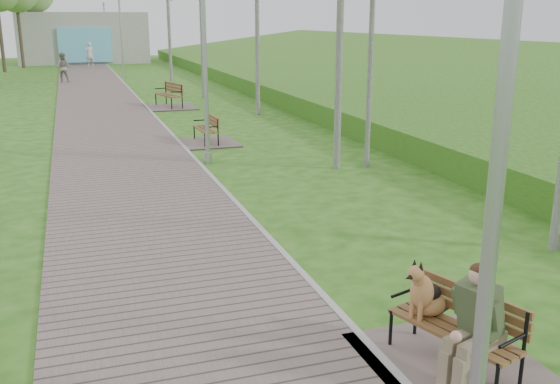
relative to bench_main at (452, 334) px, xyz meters
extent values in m
cube|color=#6F5E5A|center=(-2.32, 20.34, -0.40)|extent=(3.50, 67.00, 0.04)
cube|color=#999993|center=(-0.57, 20.34, -0.39)|extent=(0.10, 67.00, 0.05)
cube|color=#609634|center=(11.43, 18.84, -0.42)|extent=(14.00, 70.00, 1.60)
cube|color=#9E9E99|center=(-2.07, 49.84, 1.58)|extent=(10.00, 5.00, 4.00)
cube|color=#63BBDC|center=(-2.07, 47.24, 1.08)|extent=(4.00, 0.20, 2.60)
cube|color=#6F5E5A|center=(0.09, 0.04, -0.40)|extent=(1.72, 1.91, 0.04)
cube|color=brown|center=(0.04, 0.04, 0.01)|extent=(0.86, 1.50, 0.04)
cube|color=brown|center=(0.26, 0.12, 0.27)|extent=(0.49, 1.38, 0.32)
cube|color=#6F5E5A|center=(0.20, 12.78, -0.40)|extent=(1.65, 1.84, 0.04)
cube|color=brown|center=(0.15, 12.78, -0.01)|extent=(0.47, 1.39, 0.04)
cube|color=brown|center=(0.37, 12.79, 0.24)|extent=(0.09, 1.38, 0.30)
cube|color=#6F5E5A|center=(0.35, 20.74, -0.40)|extent=(1.99, 2.22, 0.04)
cube|color=brown|center=(0.30, 20.74, 0.08)|extent=(0.93, 1.74, 0.04)
cube|color=brown|center=(0.56, 20.81, 0.38)|extent=(0.49, 1.61, 0.37)
cylinder|color=#9EA0A5|center=(-0.44, -1.02, 2.35)|extent=(0.13, 0.13, 5.54)
cylinder|color=#9EA0A5|center=(-0.33, 10.25, -0.28)|extent=(0.19, 0.19, 0.28)
cylinder|color=#9EA0A5|center=(-0.33, 10.25, 1.91)|extent=(0.11, 0.11, 4.66)
cylinder|color=#9EA0A5|center=(-0.27, 34.84, -0.28)|extent=(0.19, 0.19, 0.28)
cylinder|color=#9EA0A5|center=(-0.27, 34.84, 1.91)|extent=(0.11, 0.11, 4.66)
cylinder|color=#9EA0A5|center=(-0.36, 48.64, -0.28)|extent=(0.18, 0.18, 0.27)
cylinder|color=#9EA0A5|center=(-0.36, 48.64, 1.87)|extent=(0.11, 0.11, 4.58)
cylinder|color=#9EA0A5|center=(-0.36, 48.64, 4.20)|extent=(0.16, 0.16, 0.23)
imported|color=silver|center=(-1.84, 45.34, 0.48)|extent=(0.76, 0.61, 1.81)
imported|color=gray|center=(-3.77, 32.93, 0.42)|extent=(0.91, 0.76, 1.68)
cylinder|color=silver|center=(1.35, 26.55, 3.43)|extent=(0.16, 0.16, 7.70)
camera|label=1|loc=(-3.47, -4.86, 3.10)|focal=40.00mm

